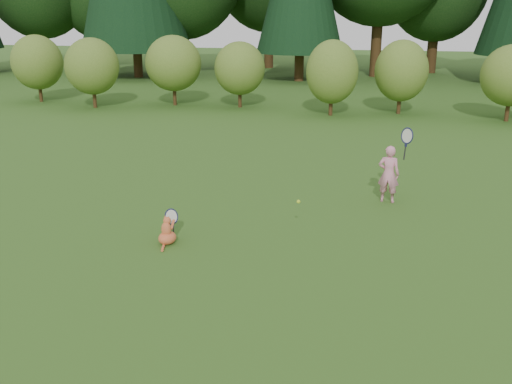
# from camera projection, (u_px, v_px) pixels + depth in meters

# --- Properties ---
(ground) EXTENTS (100.00, 100.00, 0.00)m
(ground) POSITION_uv_depth(u_px,v_px,m) (233.00, 247.00, 9.15)
(ground) COLOR #304E16
(ground) RESTS_ON ground
(shrub_row) EXTENTS (28.00, 3.00, 2.80)m
(shrub_row) POSITION_uv_depth(u_px,v_px,m) (325.00, 75.00, 20.80)
(shrub_row) COLOR #496720
(shrub_row) RESTS_ON ground
(child) EXTENTS (0.65, 0.43, 1.71)m
(child) POSITION_uv_depth(u_px,v_px,m) (389.00, 173.00, 11.15)
(child) COLOR pink
(child) RESTS_ON ground
(cat) EXTENTS (0.38, 0.70, 0.64)m
(cat) POSITION_uv_depth(u_px,v_px,m) (167.00, 229.00, 9.25)
(cat) COLOR #C34F25
(cat) RESTS_ON ground
(tennis_ball) EXTENTS (0.06, 0.06, 0.06)m
(tennis_ball) POSITION_uv_depth(u_px,v_px,m) (298.00, 202.00, 9.51)
(tennis_ball) COLOR #B4CE18
(tennis_ball) RESTS_ON ground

